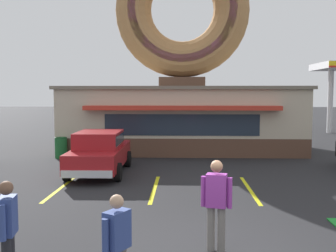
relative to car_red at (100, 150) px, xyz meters
name	(u,v)px	position (x,y,z in m)	size (l,w,h in m)	color
donut_shop_building	(182,80)	(3.07, 6.62, 2.87)	(12.30, 6.75, 10.96)	brown
car_red	(100,150)	(0.00, 0.00, 0.00)	(2.03, 4.59, 1.60)	maroon
pedestrian_blue_sweater_man	(216,201)	(3.77, -7.19, 0.11)	(0.58, 0.32, 1.76)	slate
pedestrian_hooded_kid	(117,242)	(2.18, -9.03, -0.01)	(0.40, 0.53, 1.57)	slate
pedestrian_leather_jacket_man	(7,228)	(0.40, -8.66, 0.05)	(0.30, 0.59, 1.67)	#232328
trash_bin	(61,147)	(-2.56, 3.41, -0.37)	(0.57, 0.57, 0.97)	#1E662D
parking_stripe_left	(61,188)	(-0.77, -2.33, -0.87)	(0.12, 3.60, 0.01)	yellow
parking_stripe_mid_left	(155,189)	(2.23, -2.33, -0.87)	(0.12, 3.60, 0.01)	yellow
parking_stripe_centre	(250,190)	(5.23, -2.33, -0.87)	(0.12, 3.60, 0.01)	yellow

